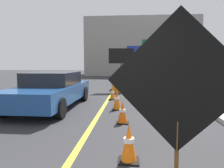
% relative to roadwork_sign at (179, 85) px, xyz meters
% --- Properties ---
extents(lane_center_stripe, '(0.14, 36.00, 0.01)m').
position_rel_roadwork_sign_xyz_m(lane_center_stripe, '(-1.59, 3.98, -1.47)').
color(lane_center_stripe, yellow).
rests_on(lane_center_stripe, ground).
extents(roadwork_sign, '(1.62, 0.27, 2.33)m').
position_rel_roadwork_sign_xyz_m(roadwork_sign, '(0.00, 0.00, 0.00)').
color(roadwork_sign, '#593819').
rests_on(roadwork_sign, ground).
extents(arrow_board_trailer, '(1.60, 1.93, 2.70)m').
position_rel_roadwork_sign_xyz_m(arrow_board_trailer, '(-1.10, 11.25, -0.99)').
color(arrow_board_trailer, orange).
rests_on(arrow_board_trailer, ground).
extents(box_truck, '(2.71, 6.86, 3.12)m').
position_rel_roadwork_sign_xyz_m(box_truck, '(0.48, 17.57, 0.25)').
color(box_truck, black).
rests_on(box_truck, ground).
extents(pickup_car, '(2.16, 5.08, 1.38)m').
position_rel_roadwork_sign_xyz_m(pickup_car, '(-3.62, 5.71, -0.77)').
color(pickup_car, navy).
rests_on(pickup_car, ground).
extents(highway_guide_sign, '(2.79, 0.27, 5.00)m').
position_rel_roadwork_sign_xyz_m(highway_guide_sign, '(2.87, 25.02, 1.95)').
color(highway_guide_sign, gray).
rests_on(highway_guide_sign, ground).
extents(far_building_block, '(16.28, 8.13, 8.40)m').
position_rel_roadwork_sign_xyz_m(far_building_block, '(1.06, 31.84, 2.73)').
color(far_building_block, gray).
rests_on(far_building_block, ground).
extents(traffic_cone_near_sign, '(0.36, 0.36, 0.68)m').
position_rel_roadwork_sign_xyz_m(traffic_cone_near_sign, '(-0.55, 1.18, -1.14)').
color(traffic_cone_near_sign, black).
rests_on(traffic_cone_near_sign, ground).
extents(traffic_cone_mid_lane, '(0.36, 0.36, 0.65)m').
position_rel_roadwork_sign_xyz_m(traffic_cone_mid_lane, '(-0.75, 3.63, -1.15)').
color(traffic_cone_mid_lane, black).
rests_on(traffic_cone_mid_lane, ground).
extents(traffic_cone_far_lane, '(0.36, 0.36, 0.76)m').
position_rel_roadwork_sign_xyz_m(traffic_cone_far_lane, '(-1.02, 5.46, -1.10)').
color(traffic_cone_far_lane, black).
rests_on(traffic_cone_far_lane, ground).
extents(traffic_cone_curbside, '(0.36, 0.36, 0.61)m').
position_rel_roadwork_sign_xyz_m(traffic_cone_curbside, '(-1.37, 7.76, -1.17)').
color(traffic_cone_curbside, black).
rests_on(traffic_cone_curbside, ground).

